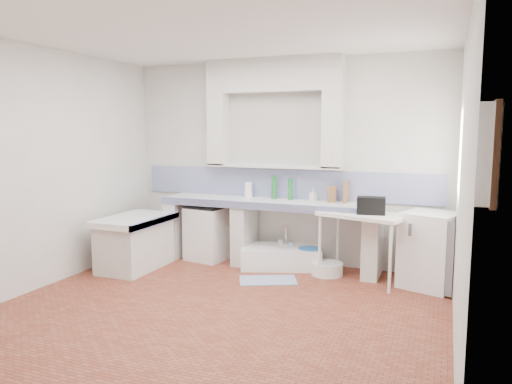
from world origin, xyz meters
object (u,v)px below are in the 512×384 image
at_px(stove, 208,233).
at_px(sink, 281,258).
at_px(fridge, 429,250).
at_px(side_table, 362,247).

distance_m(stove, sink, 1.13).
bearing_deg(stove, sink, 9.90).
relative_size(stove, sink, 0.71).
distance_m(sink, fridge, 1.92).
height_order(side_table, fridge, fridge).
height_order(sink, fridge, fridge).
xyz_separation_m(stove, side_table, (2.22, -0.21, 0.05)).
bearing_deg(side_table, sink, -174.34).
bearing_deg(fridge, sink, -165.22).
xyz_separation_m(side_table, fridge, (0.77, 0.06, 0.02)).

